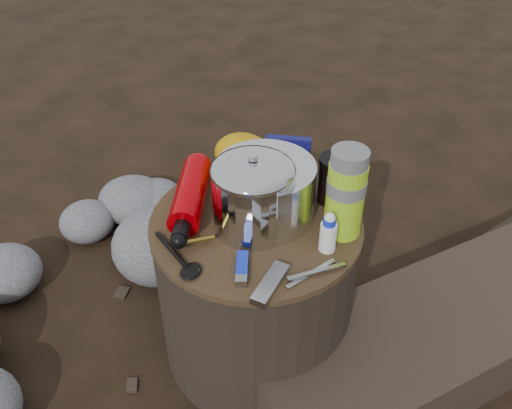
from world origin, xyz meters
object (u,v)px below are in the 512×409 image
at_px(camping_pot, 253,193).
at_px(travel_mug, 335,180).
at_px(thermos, 346,193).
at_px(stump, 256,289).
at_px(fuel_bottle, 191,194).

height_order(camping_pot, travel_mug, camping_pot).
xyz_separation_m(camping_pot, thermos, (0.18, 0.06, 0.01)).
bearing_deg(stump, travel_mug, 47.89).
relative_size(camping_pot, thermos, 0.86).
height_order(stump, travel_mug, travel_mug).
bearing_deg(camping_pot, travel_mug, 50.19).
height_order(stump, fuel_bottle, fuel_bottle).
bearing_deg(fuel_bottle, travel_mug, 8.13).
distance_m(camping_pot, thermos, 0.19).
height_order(thermos, travel_mug, thermos).
bearing_deg(thermos, camping_pot, -162.17).
relative_size(camping_pot, travel_mug, 1.55).
relative_size(fuel_bottle, travel_mug, 2.58).
distance_m(camping_pot, travel_mug, 0.21).
relative_size(thermos, travel_mug, 1.80).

